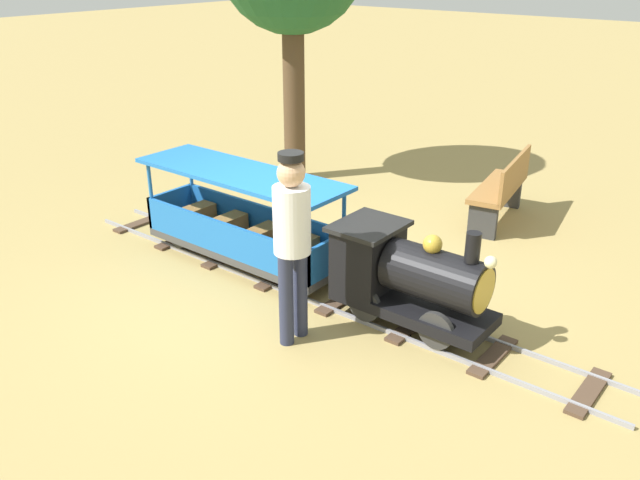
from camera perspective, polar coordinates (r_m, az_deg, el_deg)
The scene contains 6 objects.
ground_plane at distance 6.48m, azimuth -1.98°, elevation -3.83°, with size 60.00×60.00×0.00m, color #A38C51.
track at distance 6.37m, azimuth -0.79°, elevation -4.14°, with size 0.67×6.05×0.04m.
locomotive at distance 5.62m, azimuth 7.48°, elevation -2.99°, with size 0.63×1.45×0.98m.
passenger_car at distance 6.75m, azimuth -6.74°, elevation 1.17°, with size 0.73×2.35×0.97m.
conductor_person at distance 5.18m, azimuth -2.43°, elevation 0.51°, with size 0.30×0.30×1.62m.
park_bench at distance 8.11m, azimuth 15.52°, elevation 4.29°, with size 1.35×0.62×0.82m.
Camera 1 is at (4.35, 3.75, 2.99)m, focal length 36.90 mm.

